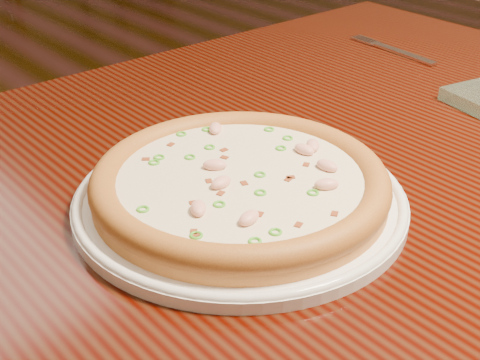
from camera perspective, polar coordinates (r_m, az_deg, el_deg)
ground at (r=1.75m, az=-15.57°, el=-11.13°), size 9.00×9.00×0.00m
hero_table at (r=0.82m, az=4.17°, el=-3.88°), size 1.20×0.80×0.75m
plate at (r=0.67m, az=-0.00°, el=-1.59°), size 0.33×0.33×0.02m
pizza at (r=0.66m, az=0.01°, el=-0.22°), size 0.30×0.30×0.03m
fork at (r=1.14m, az=13.12°, el=10.71°), size 0.03×0.18×0.00m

